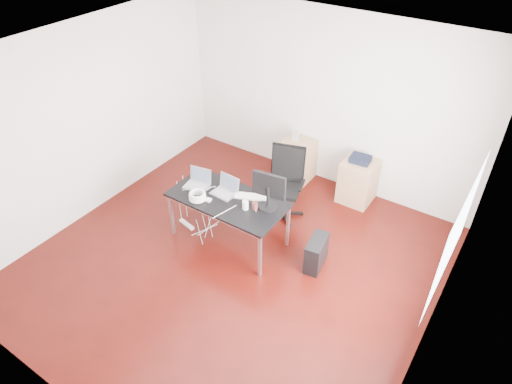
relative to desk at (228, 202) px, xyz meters
The scene contains 18 objects.
room_shell 0.88m from the desk, 43.96° to the right, with size 5.00×5.00×5.00m.
desk is the anchor object (origin of this frame).
office_chair 1.02m from the desk, 71.00° to the left, with size 0.59×0.61×1.08m.
filing_cabinet_left 1.91m from the desk, 89.24° to the left, with size 0.50×0.50×0.70m, color #A27651.
filing_cabinet_right 2.21m from the desk, 59.24° to the left, with size 0.50×0.50×0.70m, color #A27651.
pc_tower 1.36m from the desk, ahead, with size 0.20×0.45×0.44m, color black.
wastebasket 1.92m from the desk, 90.68° to the left, with size 0.24×0.24×0.28m, color black.
power_strip 0.98m from the desk, behind, with size 0.30×0.06×0.04m, color white.
laptop_left 0.54m from the desk, behind, with size 0.37×0.31×0.23m.
laptop_right 0.18m from the desk, 137.59° to the left, with size 0.35×0.28×0.23m.
monitor 0.66m from the desk, 16.36° to the left, with size 0.45×0.26×0.51m.
keyboard 0.32m from the desk, 39.10° to the left, with size 0.44×0.14×0.02m, color white.
cup_white 0.35m from the desk, ahead, with size 0.08×0.08×0.12m, color white.
cup_brown 0.44m from the desk, ahead, with size 0.08×0.08×0.10m, color #55241D.
cable_coil 0.42m from the desk, 144.39° to the right, with size 0.24×0.24×0.11m.
power_adapter 0.27m from the desk, 135.49° to the right, with size 0.07×0.07×0.03m, color white.
speaker 1.91m from the desk, 91.27° to the left, with size 0.09×0.08×0.18m, color #9E9E9E.
navy_garment 2.19m from the desk, 59.92° to the left, with size 0.30×0.24×0.09m, color black.
Camera 1 is at (2.70, -3.49, 4.44)m, focal length 32.00 mm.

